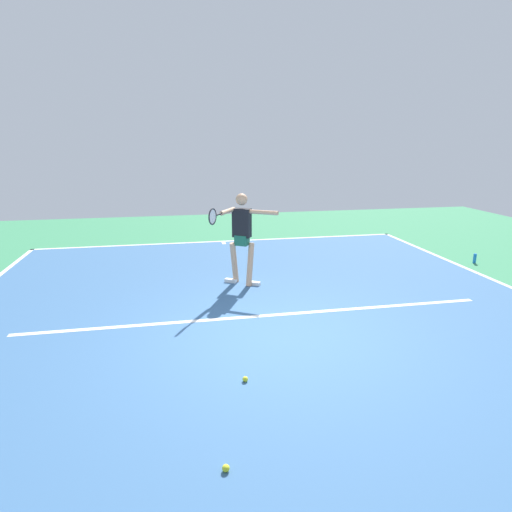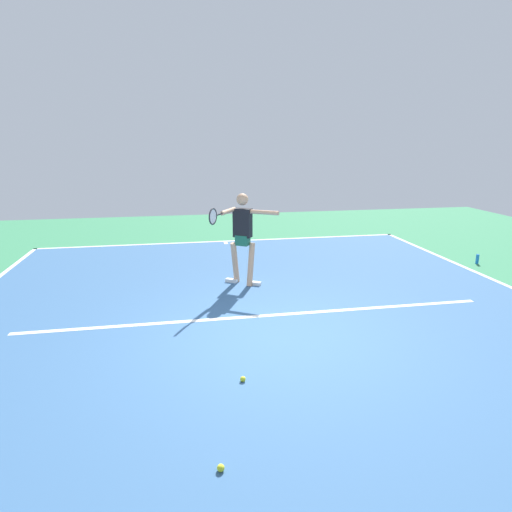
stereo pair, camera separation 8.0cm
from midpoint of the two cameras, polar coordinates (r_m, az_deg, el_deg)
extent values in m
plane|color=#388456|center=(6.27, 2.77, -10.94)|extent=(22.04, 22.04, 0.00)
cube|color=#38608E|center=(6.27, 2.77, -10.92)|extent=(10.12, 12.76, 0.00)
cube|color=white|center=(12.20, -3.95, 1.98)|extent=(10.12, 0.10, 0.01)
cube|color=white|center=(7.03, 1.18, -7.93)|extent=(7.59, 0.10, 0.01)
cube|color=white|center=(12.00, -3.84, 1.77)|extent=(0.10, 0.30, 0.01)
cylinder|color=tan|center=(8.38, -0.42, -1.12)|extent=(0.24, 0.29, 0.85)
cube|color=white|center=(8.46, 0.11, -3.65)|extent=(0.26, 0.21, 0.07)
cylinder|color=tan|center=(8.50, -2.52, -0.89)|extent=(0.24, 0.29, 0.85)
cube|color=white|center=(8.65, -2.99, -3.26)|extent=(0.26, 0.21, 0.07)
cube|color=#1E664C|center=(8.32, -1.50, 2.14)|extent=(0.32, 0.30, 0.20)
cube|color=black|center=(8.25, -1.51, 4.42)|extent=(0.38, 0.33, 0.55)
sphere|color=tan|center=(8.18, -1.53, 7.51)|extent=(0.22, 0.22, 0.22)
cylinder|color=tan|center=(8.05, 1.43, 5.80)|extent=(0.51, 0.36, 0.08)
cylinder|color=tan|center=(8.03, -3.41, 5.96)|extent=(0.36, 0.51, 0.08)
cylinder|color=black|center=(7.68, -4.61, 5.53)|extent=(0.14, 0.20, 0.03)
torus|color=black|center=(7.46, -5.43, 5.23)|extent=(0.17, 0.26, 0.29)
cylinder|color=silver|center=(7.46, -5.43, 5.23)|extent=(0.13, 0.21, 0.25)
sphere|color=yellow|center=(5.26, -1.29, -15.98)|extent=(0.07, 0.07, 0.07)
sphere|color=yellow|center=(4.11, -4.08, -26.21)|extent=(0.07, 0.07, 0.07)
cylinder|color=blue|center=(11.16, 27.46, -0.37)|extent=(0.07, 0.07, 0.22)
camera|label=1|loc=(0.04, -89.68, 0.09)|focal=30.18mm
camera|label=2|loc=(0.04, 90.32, -0.09)|focal=30.18mm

